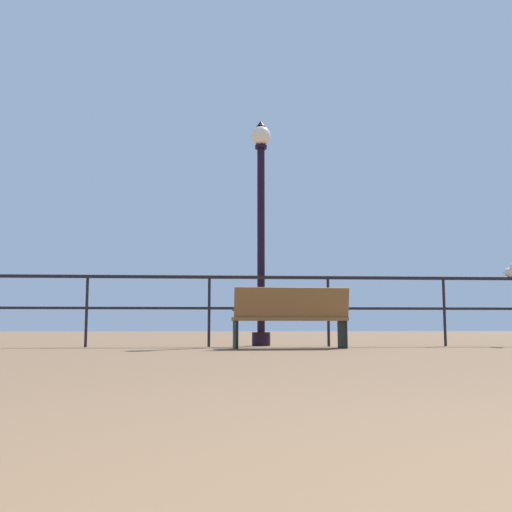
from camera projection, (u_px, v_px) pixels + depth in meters
pier_railing at (269, 295)px, 9.29m from camera, size 20.90×0.05×1.12m
bench_near_left at (291, 314)px, 8.45m from camera, size 1.69×0.68×0.87m
lamppost_center at (261, 217)px, 9.76m from camera, size 0.33×0.33×3.79m
seagull_on_rail at (511, 271)px, 9.58m from camera, size 0.20×0.46×0.22m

